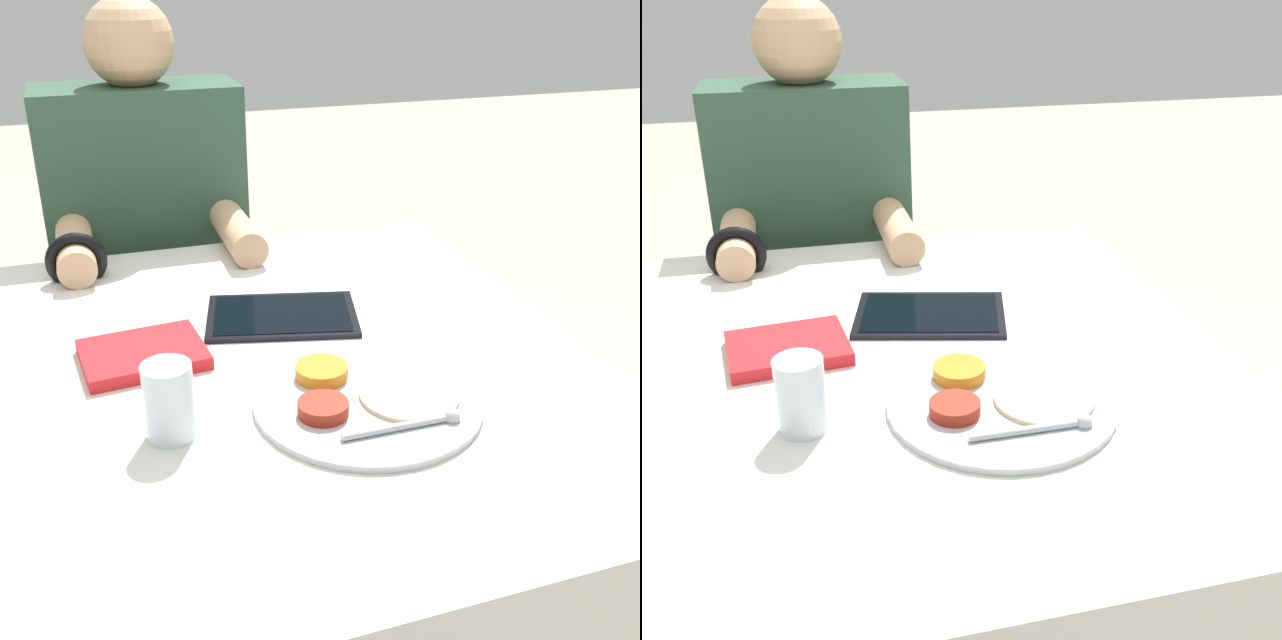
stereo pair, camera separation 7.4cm
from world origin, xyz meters
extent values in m
cube|color=silver|center=(0.00, 0.00, 0.37)|extent=(0.96, 1.03, 0.75)
cylinder|color=#B7BABF|center=(0.10, -0.16, 0.75)|extent=(0.30, 0.30, 0.01)
cylinder|color=orange|center=(0.06, -0.09, 0.77)|extent=(0.07, 0.07, 0.02)
cylinder|color=maroon|center=(0.03, -0.18, 0.77)|extent=(0.07, 0.07, 0.02)
cylinder|color=beige|center=(0.16, -0.18, 0.76)|extent=(0.13, 0.13, 0.01)
cylinder|color=#B7BABF|center=(0.11, -0.25, 0.76)|extent=(0.15, 0.01, 0.01)
sphere|color=#B7BABF|center=(0.18, -0.25, 0.76)|extent=(0.02, 0.02, 0.02)
cube|color=silver|center=(-0.17, 0.05, 0.75)|extent=(0.18, 0.15, 0.01)
cube|color=red|center=(-0.17, 0.05, 0.76)|extent=(0.19, 0.16, 0.02)
cube|color=black|center=(0.07, 0.13, 0.75)|extent=(0.28, 0.22, 0.01)
cube|color=black|center=(0.07, 0.13, 0.76)|extent=(0.25, 0.20, 0.00)
cube|color=black|center=(-0.09, 0.69, 0.22)|extent=(0.38, 0.22, 0.44)
cube|color=#2D4C38|center=(-0.09, 0.69, 0.74)|extent=(0.42, 0.20, 0.61)
sphere|color=tan|center=(-0.09, 0.69, 1.13)|extent=(0.18, 0.18, 0.18)
cylinder|color=tan|center=(-0.25, 0.48, 0.78)|extent=(0.07, 0.25, 0.07)
cylinder|color=tan|center=(0.07, 0.48, 0.78)|extent=(0.07, 0.25, 0.07)
torus|color=black|center=(-0.25, 0.40, 0.78)|extent=(0.11, 0.02, 0.11)
cylinder|color=silver|center=(-0.15, -0.15, 0.80)|extent=(0.06, 0.06, 0.10)
camera|label=1|loc=(-0.22, -0.95, 1.28)|focal=42.00mm
camera|label=2|loc=(-0.15, -0.97, 1.28)|focal=42.00mm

